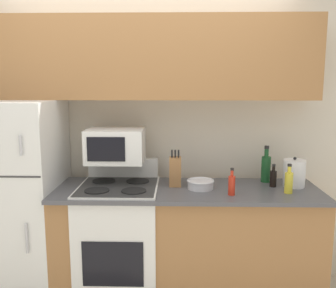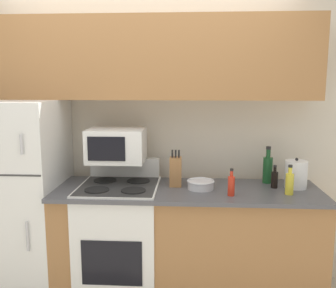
{
  "view_description": "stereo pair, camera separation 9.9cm",
  "coord_description": "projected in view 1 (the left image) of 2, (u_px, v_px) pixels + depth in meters",
  "views": [
    {
      "loc": [
        0.28,
        -2.5,
        1.74
      ],
      "look_at": [
        0.21,
        0.28,
        1.28
      ],
      "focal_mm": 40.0,
      "sensor_mm": 36.0,
      "label": 1
    },
    {
      "loc": [
        0.38,
        -2.49,
        1.74
      ],
      "look_at": [
        0.21,
        0.28,
        1.28
      ],
      "focal_mm": 40.0,
      "sensor_mm": 36.0,
      "label": 2
    }
  ],
  "objects": [
    {
      "name": "refrigerator",
      "position": [
        15.0,
        201.0,
        2.99
      ],
      "size": [
        0.72,
        0.72,
        1.6
      ],
      "color": "white",
      "rests_on": "ground_plane"
    },
    {
      "name": "bowl",
      "position": [
        200.0,
        184.0,
        2.88
      ],
      "size": [
        0.21,
        0.21,
        0.07
      ],
      "color": "silver",
      "rests_on": "lower_cabinets"
    },
    {
      "name": "knife_block",
      "position": [
        175.0,
        171.0,
        2.94
      ],
      "size": [
        0.09,
        0.1,
        0.29
      ],
      "color": "#9E6B3D",
      "rests_on": "lower_cabinets"
    },
    {
      "name": "microwave",
      "position": [
        116.0,
        145.0,
        2.98
      ],
      "size": [
        0.45,
        0.35,
        0.26
      ],
      "color": "white",
      "rests_on": "stove"
    },
    {
      "name": "bottle_soy_sauce",
      "position": [
        273.0,
        178.0,
        2.92
      ],
      "size": [
        0.05,
        0.05,
        0.18
      ],
      "color": "black",
      "rests_on": "lower_cabinets"
    },
    {
      "name": "kettle",
      "position": [
        294.0,
        173.0,
        2.92
      ],
      "size": [
        0.17,
        0.17,
        0.24
      ],
      "color": "white",
      "rests_on": "lower_cabinets"
    },
    {
      "name": "lower_cabinets",
      "position": [
        187.0,
        244.0,
        2.98
      ],
      "size": [
        2.04,
        0.66,
        0.93
      ],
      "color": "#9E6B3D",
      "rests_on": "ground_plane"
    },
    {
      "name": "upper_cabinets",
      "position": [
        142.0,
        59.0,
        2.97
      ],
      "size": [
        2.76,
        0.33,
        0.65
      ],
      "color": "#9E6B3D",
      "rests_on": "refrigerator"
    },
    {
      "name": "bottle_hot_sauce",
      "position": [
        232.0,
        184.0,
        2.71
      ],
      "size": [
        0.05,
        0.05,
        0.2
      ],
      "color": "red",
      "rests_on": "lower_cabinets"
    },
    {
      "name": "stove",
      "position": [
        120.0,
        241.0,
        2.98
      ],
      "size": [
        0.61,
        0.64,
        1.1
      ],
      "color": "white",
      "rests_on": "ground_plane"
    },
    {
      "name": "bottle_wine_green",
      "position": [
        266.0,
        168.0,
        3.06
      ],
      "size": [
        0.08,
        0.08,
        0.3
      ],
      "color": "#194C23",
      "rests_on": "lower_cabinets"
    },
    {
      "name": "bottle_cooking_spray",
      "position": [
        289.0,
        182.0,
        2.75
      ],
      "size": [
        0.06,
        0.06,
        0.22
      ],
      "color": "gold",
      "rests_on": "lower_cabinets"
    },
    {
      "name": "wall_back",
      "position": [
        145.0,
        135.0,
        3.27
      ],
      "size": [
        8.0,
        0.05,
        2.55
      ],
      "color": "beige",
      "rests_on": "ground_plane"
    }
  ]
}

